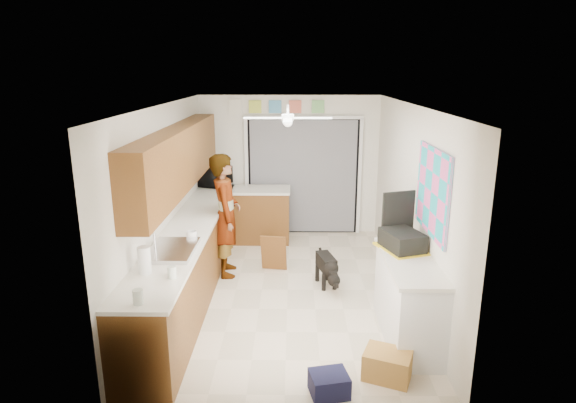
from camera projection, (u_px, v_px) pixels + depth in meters
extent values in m
plane|color=beige|center=(288.00, 290.00, 6.61)|extent=(5.00, 5.00, 0.00)
plane|color=white|center=(288.00, 105.00, 5.95)|extent=(5.00, 5.00, 0.00)
plane|color=white|center=(289.00, 166.00, 8.70)|extent=(3.20, 0.00, 3.20)
plane|color=white|center=(284.00, 284.00, 3.87)|extent=(3.20, 0.00, 3.20)
plane|color=white|center=(166.00, 202.00, 6.30)|extent=(0.00, 5.00, 5.00)
plane|color=white|center=(410.00, 203.00, 6.27)|extent=(0.00, 5.00, 5.00)
cube|color=brown|center=(192.00, 259.00, 6.51)|extent=(0.60, 4.80, 0.90)
cube|color=white|center=(191.00, 226.00, 6.39)|extent=(0.62, 4.80, 0.04)
cube|color=brown|center=(179.00, 158.00, 6.35)|extent=(0.32, 4.00, 0.80)
cube|color=silver|center=(172.00, 251.00, 5.41)|extent=(0.50, 0.76, 0.06)
cylinder|color=silver|center=(155.00, 243.00, 5.39)|extent=(0.03, 0.03, 0.22)
cube|color=brown|center=(261.00, 216.00, 8.43)|extent=(1.00, 0.60, 0.90)
cube|color=white|center=(260.00, 190.00, 8.31)|extent=(1.04, 0.64, 0.04)
cube|color=black|center=(303.00, 177.00, 8.72)|extent=(2.00, 0.06, 2.10)
cube|color=gray|center=(303.00, 177.00, 8.68)|extent=(1.90, 0.03, 2.05)
cube|color=white|center=(247.00, 177.00, 8.70)|extent=(0.06, 0.04, 2.10)
cube|color=white|center=(360.00, 177.00, 8.68)|extent=(0.06, 0.04, 2.10)
cube|color=white|center=(304.00, 117.00, 8.40)|extent=(2.10, 0.04, 0.06)
cube|color=#BFD145|center=(255.00, 107.00, 8.40)|extent=(0.22, 0.02, 0.22)
cube|color=#4E9BD0|center=(275.00, 107.00, 8.39)|extent=(0.22, 0.02, 0.22)
cube|color=#E06954|center=(295.00, 107.00, 8.39)|extent=(0.22, 0.02, 0.22)
cube|color=#74BE6C|center=(318.00, 107.00, 8.38)|extent=(0.22, 0.02, 0.22)
cube|color=silver|center=(235.00, 107.00, 8.40)|extent=(0.22, 0.02, 0.26)
cube|color=white|center=(408.00, 301.00, 5.32)|extent=(0.50, 1.40, 0.90)
cube|color=white|center=(410.00, 261.00, 5.20)|extent=(0.54, 1.44, 0.04)
cube|color=#F159A7|center=(432.00, 192.00, 5.20)|extent=(0.03, 1.15, 0.95)
cube|color=white|center=(288.00, 118.00, 6.19)|extent=(1.14, 1.14, 0.24)
imported|color=black|center=(215.00, 177.00, 8.51)|extent=(0.57, 0.67, 0.32)
imported|color=white|center=(192.00, 235.00, 5.80)|extent=(0.17, 0.17, 0.11)
cylinder|color=silver|center=(172.00, 272.00, 4.72)|extent=(0.10, 0.10, 0.12)
cylinder|color=silver|center=(138.00, 297.00, 4.19)|extent=(0.09, 0.09, 0.13)
cylinder|color=white|center=(144.00, 260.00, 4.81)|extent=(0.16, 0.16, 0.28)
cube|color=black|center=(402.00, 240.00, 5.48)|extent=(0.51, 0.58, 0.21)
cube|color=yellow|center=(402.00, 249.00, 5.51)|extent=(0.61, 0.69, 0.02)
cube|color=black|center=(398.00, 212.00, 5.70)|extent=(0.41, 0.17, 0.50)
cube|color=#A57D34|center=(387.00, 365.00, 4.69)|extent=(0.54, 0.47, 0.28)
cube|color=black|center=(329.00, 384.00, 4.46)|extent=(0.40, 0.35, 0.21)
cube|color=brown|center=(274.00, 253.00, 7.17)|extent=(0.40, 0.20, 0.56)
imported|color=white|center=(226.00, 215.00, 6.92)|extent=(0.51, 0.70, 1.80)
cube|color=black|center=(326.00, 269.00, 6.70)|extent=(0.41, 0.68, 0.49)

